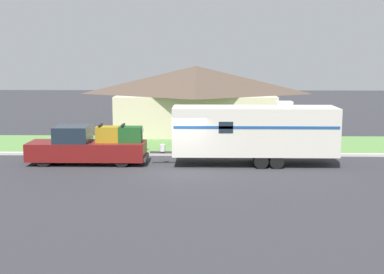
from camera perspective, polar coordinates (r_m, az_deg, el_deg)
The scene contains 7 objects.
ground_plane at distance 25.97m, azimuth -1.28°, elevation -3.51°, with size 120.00×120.00×0.00m, color #2D2D33.
curb_strip at distance 29.63m, azimuth -0.95°, elevation -1.84°, with size 80.00×0.30×0.14m.
lawn_strip at distance 33.24m, azimuth -0.70°, elevation -0.79°, with size 80.00×7.00×0.03m.
house_across_street at distance 38.13m, azimuth 0.44°, elevation 4.16°, with size 11.73×7.13×4.77m.
pickup_truck at distance 27.77m, azimuth -11.03°, elevation -1.01°, with size 6.05×1.92×2.05m.
travel_trailer at distance 27.11m, azimuth 6.66°, elevation 0.69°, with size 9.39×2.34×3.22m.
mailbox at distance 30.52m, azimuth -5.63°, elevation 0.35°, with size 0.48×0.20×1.41m.
Camera 1 is at (1.17, -25.36, 5.48)m, focal length 50.00 mm.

